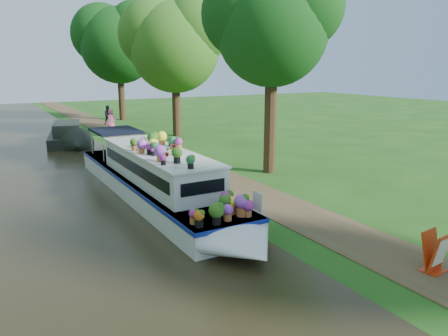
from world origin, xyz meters
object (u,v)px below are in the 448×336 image
pedestrian_pink (112,123)px  pedestrian_dark (109,115)px  sandwich_board (436,254)px  plant_boat (159,179)px  second_boat (67,135)px

pedestrian_pink → pedestrian_dark: size_ratio=1.15×
pedestrian_pink → sandwich_board: bearing=-110.0°
plant_boat → pedestrian_pink: (2.75, 15.70, 0.10)m
second_boat → pedestrian_dark: (4.65, 7.37, 0.29)m
plant_boat → second_boat: size_ratio=1.90×
second_boat → pedestrian_pink: 3.57m
sandwich_board → pedestrian_pink: bearing=85.5°
plant_boat → second_boat: plant_boat is taller
second_boat → pedestrian_pink: (3.25, 1.42, 0.41)m
pedestrian_dark → pedestrian_pink: bearing=-95.4°
second_boat → sandwich_board: 23.06m
pedestrian_pink → plant_boat: bearing=-121.8°
second_boat → sandwich_board: (4.05, -22.70, -0.07)m
sandwich_board → pedestrian_dark: bearing=82.5°
second_boat → sandwich_board: size_ratio=7.32×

